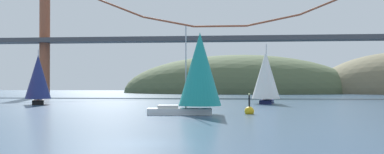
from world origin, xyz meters
TOP-DOWN VIEW (x-y plane):
  - ground_plane at (0.00, 0.00)m, footprint 360.00×360.00m
  - headland_center at (5.00, 135.00)m, footprint 80.78×44.00m
  - suspension_bridge at (0.00, 95.00)m, footprint 131.14×6.00m
  - sailboat_teal_sail at (0.82, 24.81)m, footprint 8.65×5.41m
  - sailboat_navy_sail at (-27.34, 45.82)m, footprint 5.78×8.38m
  - sailboat_white_mainsail at (9.64, 52.58)m, footprint 5.25×8.53m
  - channel_buoy at (6.47, 26.67)m, footprint 1.10×1.10m

SIDE VIEW (x-z plane):
  - ground_plane at x=0.00m, z-range 0.00..0.00m
  - headland_center at x=5.00m, z-range -13.05..13.05m
  - channel_buoy at x=6.47m, z-range -0.95..1.69m
  - sailboat_navy_sail at x=-27.34m, z-range -0.27..8.75m
  - sailboat_white_mainsail at x=9.64m, z-range -0.43..9.76m
  - sailboat_teal_sail at x=0.82m, z-range -0.10..9.86m
  - suspension_bridge at x=0.00m, z-range -1.45..33.28m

